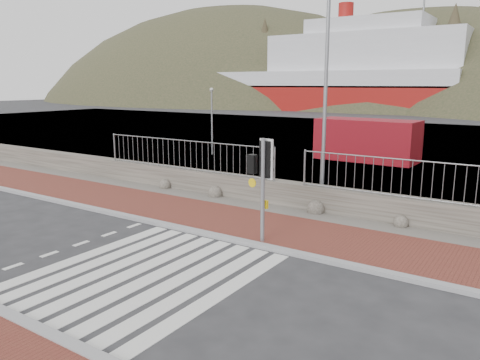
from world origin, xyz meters
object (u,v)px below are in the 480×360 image
Objects in this scene: ferry at (328,77)px; streetlight at (329,88)px; traffic_signal_far at (262,168)px; shipping_container at (367,140)px.

ferry is 6.67× the size of streetlight.
ferry reaches higher than traffic_signal_far.
ferry is at bearing 124.26° from streetlight.
shipping_container is at bearing -75.14° from traffic_signal_far.
ferry is 65.10m from streetlight.
ferry reaches higher than shipping_container.
traffic_signal_far is 5.20m from streetlight.
streetlight is 11.57m from shipping_container.
traffic_signal_far is 0.39× the size of streetlight.
traffic_signal_far reaches higher than shipping_container.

